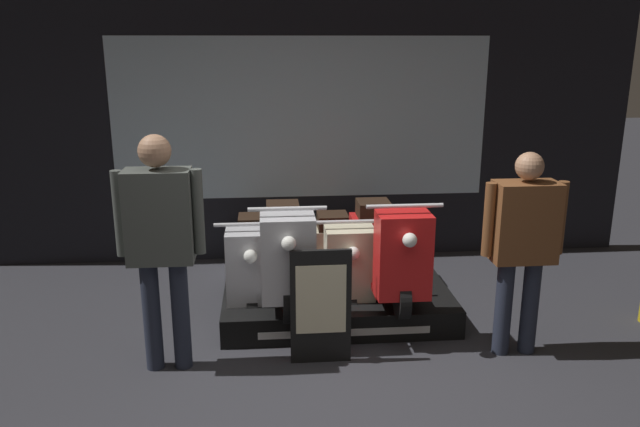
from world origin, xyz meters
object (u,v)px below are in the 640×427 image
(person_left_browsing, at_px, (160,233))
(price_sign_board, at_px, (321,306))
(person_right_browsing, at_px, (523,237))
(scooter_display_right, at_px, (387,247))
(scooter_display_left, at_px, (285,250))
(scooter_backrow_0, at_px, (253,260))
(scooter_backrow_1, at_px, (340,258))

(person_left_browsing, distance_m, price_sign_board, 1.28)
(person_left_browsing, relative_size, person_right_browsing, 1.10)
(scooter_display_right, bearing_deg, price_sign_board, -127.24)
(scooter_display_left, relative_size, person_left_browsing, 1.03)
(person_right_browsing, bearing_deg, scooter_display_right, 135.26)
(scooter_display_left, distance_m, scooter_display_right, 0.89)
(person_left_browsing, bearing_deg, person_right_browsing, 0.00)
(scooter_display_left, relative_size, person_right_browsing, 1.13)
(scooter_display_left, height_order, person_left_browsing, person_left_browsing)
(person_left_browsing, height_order, price_sign_board, person_left_browsing)
(scooter_display_right, bearing_deg, scooter_backrow_0, 160.44)
(scooter_display_left, distance_m, price_sign_board, 0.91)
(scooter_display_left, xyz_separation_m, person_right_browsing, (1.75, -0.85, 0.34))
(person_right_browsing, bearing_deg, scooter_backrow_1, 133.73)
(scooter_display_left, bearing_deg, scooter_backrow_1, 38.21)
(person_right_browsing, bearing_deg, person_left_browsing, 180.00)
(person_right_browsing, bearing_deg, price_sign_board, -179.30)
(scooter_backrow_0, bearing_deg, scooter_display_right, -19.56)
(person_left_browsing, xyz_separation_m, price_sign_board, (1.13, -0.02, -0.60))
(scooter_display_left, relative_size, scooter_backrow_1, 1.00)
(scooter_display_right, relative_size, scooter_backrow_0, 1.00)
(scooter_backrow_0, xyz_separation_m, price_sign_board, (0.52, -1.29, 0.09))
(scooter_backrow_0, distance_m, person_right_browsing, 2.47)
(scooter_backrow_1, bearing_deg, scooter_display_left, -141.79)
(person_left_browsing, bearing_deg, scooter_backrow_0, 64.23)
(scooter_display_left, xyz_separation_m, scooter_backrow_1, (0.53, 0.42, -0.24))
(scooter_backrow_1, height_order, person_right_browsing, person_right_browsing)
(person_right_browsing, height_order, price_sign_board, person_right_browsing)
(person_right_browsing, relative_size, price_sign_board, 1.77)
(scooter_backrow_0, distance_m, person_left_browsing, 1.56)
(scooter_backrow_0, relative_size, person_left_browsing, 1.03)
(scooter_display_right, bearing_deg, scooter_backrow_1, 130.38)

